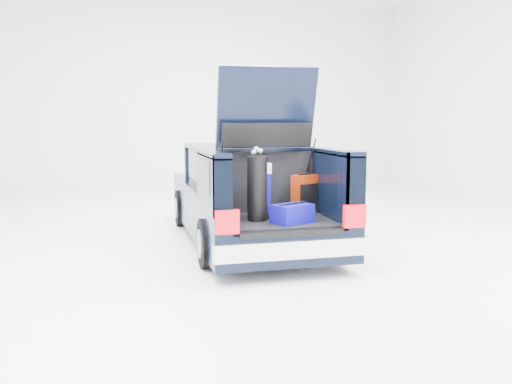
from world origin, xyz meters
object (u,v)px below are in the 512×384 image
object	(u,v)px
red_suitcase	(305,194)
black_golf_bag	(257,188)
car	(246,196)
blue_golf_bag	(262,190)
blue_duffel	(292,214)

from	to	relation	value
red_suitcase	black_golf_bag	xyz separation A→B (m)	(-0.75, -0.41, 0.15)
car	red_suitcase	bearing A→B (deg)	-67.84
car	black_golf_bag	bearing A→B (deg)	-98.55
car	blue_golf_bag	world-z (taller)	car
black_golf_bag	blue_golf_bag	xyz separation A→B (m)	(0.11, 0.16, -0.05)
car	blue_golf_bag	distance (m)	1.51
car	red_suitcase	world-z (taller)	car
black_golf_bag	red_suitcase	bearing A→B (deg)	43.57
blue_duffel	blue_golf_bag	bearing A→B (deg)	97.70
red_suitcase	blue_golf_bag	size ratio (longest dim) A/B	0.68
black_golf_bag	car	bearing A→B (deg)	96.26
car	black_golf_bag	size ratio (longest dim) A/B	5.28
car	blue_duffel	world-z (taller)	car
car	blue_duffel	size ratio (longest dim) A/B	8.50
blue_duffel	red_suitcase	bearing A→B (deg)	34.90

